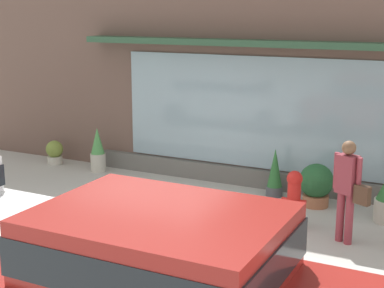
% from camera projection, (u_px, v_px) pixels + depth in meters
% --- Properties ---
extents(ground_plane, '(60.00, 60.00, 0.00)m').
position_uv_depth(ground_plane, '(157.00, 232.00, 9.18)').
color(ground_plane, '#B2AFA8').
extents(curb_strip, '(14.00, 0.24, 0.12)m').
position_uv_depth(curb_strip, '(150.00, 233.00, 8.99)').
color(curb_strip, '#B2B2AD').
rests_on(curb_strip, ground_plane).
extents(storefront, '(14.00, 0.81, 4.64)m').
position_uv_depth(storefront, '(237.00, 69.00, 11.43)').
color(storefront, brown).
rests_on(storefront, ground_plane).
extents(fire_hydrant, '(0.39, 0.36, 0.94)m').
position_uv_depth(fire_hydrant, '(294.00, 199.00, 9.29)').
color(fire_hydrant, red).
rests_on(fire_hydrant, ground_plane).
extents(pedestrian_with_handbag, '(0.61, 0.39, 1.56)m').
position_uv_depth(pedestrian_with_handbag, '(348.00, 185.00, 8.57)').
color(pedestrian_with_handbag, '#8E333D').
rests_on(pedestrian_with_handbag, ground_plane).
extents(parked_car_red, '(4.10, 2.06, 1.62)m').
position_uv_depth(parked_car_red, '(172.00, 284.00, 5.45)').
color(parked_car_red, maroon).
rests_on(parked_car_red, ground_plane).
extents(potted_plant_by_entrance, '(0.61, 0.61, 0.77)m').
position_uv_depth(potted_plant_by_entrance, '(316.00, 184.00, 10.32)').
color(potted_plant_by_entrance, '#9E6042').
rests_on(potted_plant_by_entrance, ground_plane).
extents(potted_plant_window_right, '(0.31, 0.31, 0.91)m').
position_uv_depth(potted_plant_window_right, '(275.00, 173.00, 10.86)').
color(potted_plant_window_right, '#4C4C51').
rests_on(potted_plant_window_right, ground_plane).
extents(potted_plant_doorstep, '(0.33, 0.33, 0.95)m').
position_uv_depth(potted_plant_doorstep, '(98.00, 151.00, 12.54)').
color(potted_plant_doorstep, '#B7B2A3').
rests_on(potted_plant_doorstep, ground_plane).
extents(potted_plant_window_left, '(0.38, 0.38, 0.54)m').
position_uv_depth(potted_plant_window_left, '(55.00, 152.00, 13.16)').
color(potted_plant_window_left, '#B7B2A3').
rests_on(potted_plant_window_left, ground_plane).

